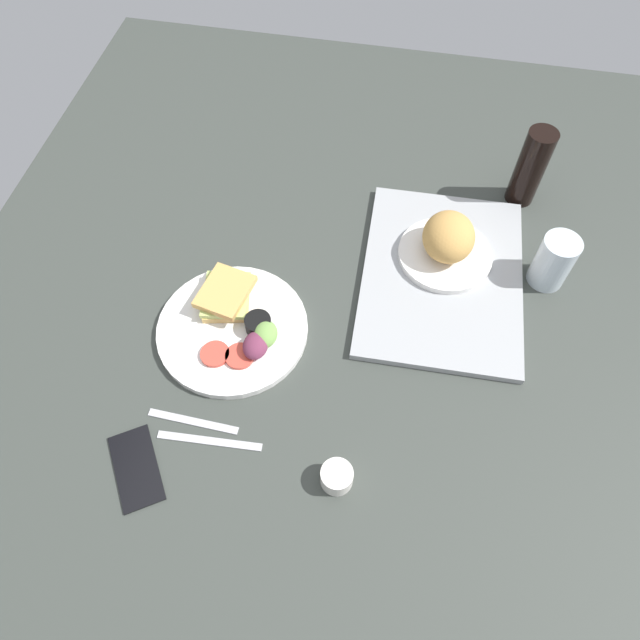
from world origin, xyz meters
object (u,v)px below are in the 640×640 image
(cell_phone, at_px, (136,468))
(knife, at_px, (209,441))
(fork, at_px, (193,421))
(serving_tray, at_px, (442,276))
(espresso_cup, at_px, (337,477))
(bread_plate_near, at_px, (447,243))
(soda_bottle, at_px, (531,167))
(plate_with_salad, at_px, (235,324))
(drinking_glass, at_px, (554,261))

(cell_phone, bearing_deg, knife, 90.15)
(fork, bearing_deg, serving_tray, 46.29)
(espresso_cup, xyz_separation_m, cell_phone, (0.04, -0.35, -0.02))
(espresso_cup, bearing_deg, fork, -101.64)
(cell_phone, bearing_deg, fork, 112.40)
(knife, distance_m, cell_phone, 0.13)
(bread_plate_near, bearing_deg, espresso_cup, -15.37)
(espresso_cup, height_order, knife, espresso_cup)
(soda_bottle, distance_m, espresso_cup, 0.80)
(knife, relative_size, cell_phone, 1.32)
(plate_with_salad, height_order, soda_bottle, soda_bottle)
(serving_tray, height_order, plate_with_salad, plate_with_salad)
(drinking_glass, bearing_deg, knife, -51.01)
(plate_with_salad, bearing_deg, fork, -6.65)
(plate_with_salad, bearing_deg, serving_tray, 117.29)
(plate_with_salad, bearing_deg, soda_bottle, 130.40)
(serving_tray, relative_size, drinking_glass, 3.77)
(knife, bearing_deg, plate_with_salad, 90.55)
(soda_bottle, bearing_deg, fork, -40.42)
(serving_tray, relative_size, soda_bottle, 2.41)
(serving_tray, distance_m, drinking_glass, 0.22)
(fork, relative_size, knife, 0.89)
(bread_plate_near, bearing_deg, fork, -42.17)
(bread_plate_near, bearing_deg, soda_bottle, 143.64)
(serving_tray, relative_size, fork, 2.65)
(plate_with_salad, xyz_separation_m, cell_phone, (0.31, -0.10, -0.01))
(serving_tray, distance_m, bread_plate_near, 0.07)
(plate_with_salad, relative_size, soda_bottle, 1.60)
(cell_phone, bearing_deg, soda_bottle, 107.62)
(soda_bottle, distance_m, fork, 0.89)
(serving_tray, bearing_deg, plate_with_salad, -62.71)
(drinking_glass, height_order, soda_bottle, soda_bottle)
(knife, height_order, cell_phone, cell_phone)
(serving_tray, bearing_deg, espresso_cup, -17.07)
(espresso_cup, bearing_deg, cell_phone, -82.61)
(drinking_glass, xyz_separation_m, espresso_cup, (0.51, -0.36, -0.04))
(plate_with_salad, xyz_separation_m, espresso_cup, (0.26, 0.25, 0.00))
(espresso_cup, bearing_deg, soda_bottle, 157.67)
(espresso_cup, bearing_deg, drinking_glass, 144.78)
(fork, bearing_deg, drinking_glass, 37.27)
(bread_plate_near, xyz_separation_m, soda_bottle, (-0.22, 0.16, 0.04))
(bread_plate_near, xyz_separation_m, espresso_cup, (0.52, -0.14, -0.04))
(drinking_glass, xyz_separation_m, cell_phone, (0.55, -0.70, -0.06))
(espresso_cup, distance_m, knife, 0.24)
(serving_tray, height_order, soda_bottle, soda_bottle)
(plate_with_salad, height_order, drinking_glass, drinking_glass)
(plate_with_salad, relative_size, fork, 1.76)
(drinking_glass, distance_m, espresso_cup, 0.62)
(fork, xyz_separation_m, cell_phone, (0.10, -0.07, 0.00))
(bread_plate_near, bearing_deg, knife, -37.55)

